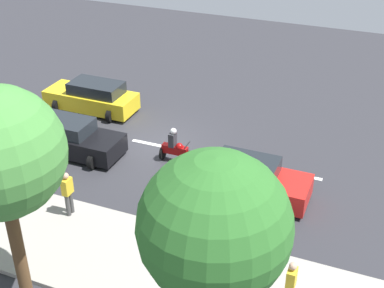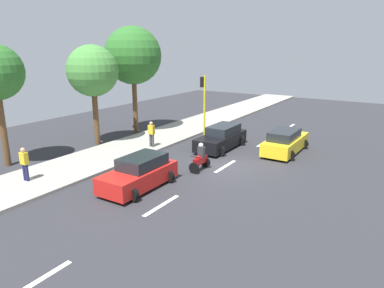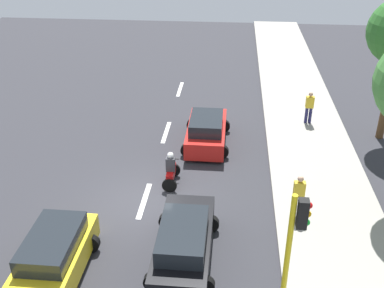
{
  "view_description": "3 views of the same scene",
  "coord_description": "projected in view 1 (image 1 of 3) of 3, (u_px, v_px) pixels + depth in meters",
  "views": [
    {
      "loc": [
        18.06,
        9.07,
        11.55
      ],
      "look_at": [
        1.32,
        2.2,
        1.24
      ],
      "focal_mm": 49.64,
      "sensor_mm": 36.0,
      "label": 1
    },
    {
      "loc": [
        -8.43,
        16.98,
        6.56
      ],
      "look_at": [
        1.69,
        0.87,
        1.27
      ],
      "focal_mm": 32.97,
      "sensor_mm": 36.0,
      "label": 2
    },
    {
      "loc": [
        3.24,
        -14.55,
        10.37
      ],
      "look_at": [
        1.72,
        1.68,
        1.7
      ],
      "focal_mm": 43.03,
      "sensor_mm": 36.0,
      "label": 3
    }
  ],
  "objects": [
    {
      "name": "ground_plane",
      "position": [
        157.0,
        146.0,
        23.25
      ],
      "size": [
        40.0,
        60.0,
        0.1
      ],
      "primitive_type": "cube",
      "color": "#2D2D33"
    },
    {
      "name": "pedestrian_by_tree",
      "position": [
        68.0,
        192.0,
        18.27
      ],
      "size": [
        0.4,
        0.24,
        1.69
      ],
      "color": "#3F3F3F",
      "rests_on": "sidewalk"
    },
    {
      "name": "pedestrian_near_signal",
      "position": [
        291.0,
        285.0,
        14.44
      ],
      "size": [
        0.4,
        0.24,
        1.69
      ],
      "color": "#1E1E4C",
      "rests_on": "sidewalk"
    },
    {
      "name": "motorcycle",
      "position": [
        175.0,
        148.0,
        21.76
      ],
      "size": [
        0.6,
        1.3,
        1.53
      ],
      "color": "black",
      "rests_on": "ground"
    },
    {
      "name": "car_red",
      "position": [
        252.0,
        180.0,
        19.55
      ],
      "size": [
        2.19,
        4.06,
        1.52
      ],
      "color": "red",
      "rests_on": "ground"
    },
    {
      "name": "lane_stripe_south",
      "position": [
        292.0,
        173.0,
        21.24
      ],
      "size": [
        0.2,
        2.4,
        0.01
      ],
      "primitive_type": "cube",
      "color": "white",
      "rests_on": "ground"
    },
    {
      "name": "lane_stripe_mid",
      "position": [
        157.0,
        145.0,
        23.22
      ],
      "size": [
        0.2,
        2.4,
        0.01
      ],
      "primitive_type": "cube",
      "color": "white",
      "rests_on": "ground"
    },
    {
      "name": "lane_stripe_north",
      "position": [
        43.0,
        121.0,
        25.2
      ],
      "size": [
        0.2,
        2.4,
        0.01
      ],
      "primitive_type": "cube",
      "color": "white",
      "rests_on": "ground"
    },
    {
      "name": "car_yellow_cab",
      "position": [
        92.0,
        97.0,
        25.92
      ],
      "size": [
        2.13,
        4.52,
        1.52
      ],
      "color": "yellow",
      "rests_on": "ground"
    },
    {
      "name": "car_black",
      "position": [
        70.0,
        137.0,
        22.37
      ],
      "size": [
        2.14,
        4.44,
        1.52
      ],
      "color": "black",
      "rests_on": "ground"
    },
    {
      "name": "sidewalk",
      "position": [
        66.0,
        241.0,
        17.56
      ],
      "size": [
        4.0,
        60.0,
        0.15
      ],
      "primitive_type": "cube",
      "color": "#9E998E",
      "rests_on": "ground"
    },
    {
      "name": "street_tree_center",
      "position": [
        214.0,
        229.0,
        10.04
      ],
      "size": [
        3.01,
        3.01,
        6.75
      ],
      "color": "brown",
      "rests_on": "ground"
    }
  ]
}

